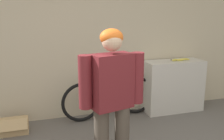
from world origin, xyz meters
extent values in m
cube|color=beige|center=(0.00, 2.58, 1.30)|extent=(8.00, 0.06, 2.60)
cube|color=white|center=(0.55, 2.55, 0.35)|extent=(0.08, 0.01, 0.12)
cube|color=beige|center=(1.57, 2.32, 0.46)|extent=(1.05, 0.44, 0.91)
cylinder|color=#4C4238|center=(0.08, 0.84, 0.39)|extent=(0.16, 0.16, 0.77)
cube|color=maroon|center=(-0.04, 0.84, 1.06)|extent=(0.47, 0.32, 0.58)
cylinder|color=maroon|center=(-0.32, 0.84, 1.08)|extent=(0.14, 0.14, 0.55)
cylinder|color=maroon|center=(0.25, 0.84, 1.08)|extent=(0.14, 0.14, 0.55)
sphere|color=#DBB28E|center=(-0.04, 0.84, 1.48)|extent=(0.21, 0.21, 0.21)
ellipsoid|color=orange|center=(-0.04, 0.86, 1.52)|extent=(0.24, 0.22, 0.18)
torus|color=black|center=(-0.10, 2.30, 0.33)|extent=(0.66, 0.09, 0.65)
torus|color=black|center=(0.90, 2.36, 0.33)|extent=(0.66, 0.09, 0.65)
cylinder|color=black|center=(0.09, 2.32, 0.30)|extent=(0.39, 0.06, 0.08)
cylinder|color=black|center=(0.04, 2.31, 0.50)|extent=(0.31, 0.05, 0.36)
cylinder|color=black|center=(0.23, 2.32, 0.47)|extent=(0.13, 0.04, 0.40)
cylinder|color=black|center=(0.53, 2.34, 0.47)|extent=(0.53, 0.07, 0.41)
cylinder|color=black|center=(0.48, 2.34, 0.66)|extent=(0.60, 0.07, 0.05)
cylinder|color=black|center=(0.84, 2.36, 0.49)|extent=(0.15, 0.04, 0.34)
cylinder|color=black|center=(0.80, 2.36, 0.68)|extent=(0.07, 0.04, 0.08)
cylinder|color=black|center=(0.82, 2.36, 0.71)|extent=(0.05, 0.46, 0.02)
ellipsoid|color=black|center=(0.18, 2.32, 0.69)|extent=(0.22, 0.09, 0.05)
ellipsoid|color=#EAD64C|center=(1.67, 2.28, 0.93)|extent=(0.17, 0.04, 0.04)
ellipsoid|color=#EAD64C|center=(1.56, 2.30, 0.93)|extent=(0.15, 0.10, 0.04)
ellipsoid|color=#EAD64C|center=(1.78, 2.30, 0.93)|extent=(0.15, 0.10, 0.04)
sphere|color=brown|center=(1.51, 2.31, 0.93)|extent=(0.02, 0.02, 0.02)
cube|color=tan|center=(-1.15, 2.22, 0.10)|extent=(0.43, 0.31, 0.19)
cube|color=tan|center=(-1.15, 2.06, 0.18)|extent=(0.41, 0.11, 0.14)
camera|label=1|loc=(-0.82, -1.67, 1.79)|focal=42.00mm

